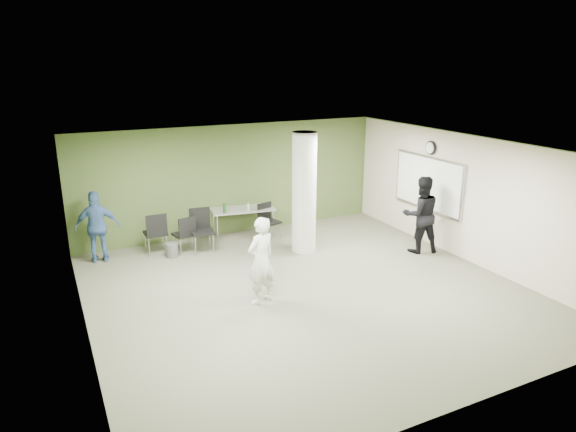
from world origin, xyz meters
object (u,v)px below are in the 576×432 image
man_blue (97,227)px  folding_table (242,211)px  chair_back_left (156,230)px  man_black (421,215)px  woman_white (261,261)px

man_blue → folding_table: bearing=-168.2°
folding_table → chair_back_left: folding_table is taller
chair_back_left → man_black: (5.56, -2.53, 0.33)m
man_black → man_blue: bearing=-4.8°
folding_table → woman_white: 3.74m
chair_back_left → man_blue: size_ratio=0.61×
woman_white → man_blue: woman_white is taller
chair_back_left → woman_white: 3.56m
folding_table → man_blue: man_blue is taller
woman_white → man_blue: bearing=-74.1°
chair_back_left → woman_white: size_ratio=0.60×
folding_table → woman_white: (-1.03, -3.59, 0.13)m
man_black → folding_table: bearing=-23.4°
folding_table → chair_back_left: bearing=-165.0°
man_black → woman_white: bearing=27.0°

